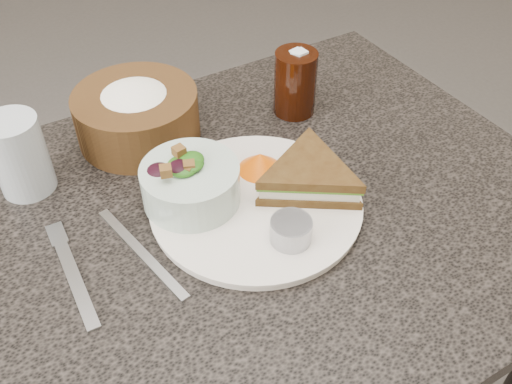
{
  "coord_description": "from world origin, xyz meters",
  "views": [
    {
      "loc": [
        -0.23,
        -0.49,
        1.31
      ],
      "look_at": [
        0.06,
        0.0,
        0.78
      ],
      "focal_mm": 40.0,
      "sensor_mm": 36.0,
      "label": 1
    }
  ],
  "objects_px": {
    "sandwich": "(309,176)",
    "cola_glass": "(295,80)",
    "water_glass": "(19,155)",
    "bread_basket": "(136,108)",
    "dining_table": "(230,366)",
    "dinner_plate": "(256,204)",
    "salad_bowl": "(190,178)",
    "dressing_ramekin": "(291,231)"
  },
  "relations": [
    {
      "from": "salad_bowl",
      "to": "bread_basket",
      "type": "relative_size",
      "value": 0.7
    },
    {
      "from": "water_glass",
      "to": "dressing_ramekin",
      "type": "bearing_deg",
      "value": -47.75
    },
    {
      "from": "dinner_plate",
      "to": "cola_glass",
      "type": "relative_size",
      "value": 2.42
    },
    {
      "from": "dining_table",
      "to": "salad_bowl",
      "type": "bearing_deg",
      "value": 109.91
    },
    {
      "from": "dressing_ramekin",
      "to": "bread_basket",
      "type": "bearing_deg",
      "value": 103.85
    },
    {
      "from": "cola_glass",
      "to": "water_glass",
      "type": "relative_size",
      "value": 1.03
    },
    {
      "from": "salad_bowl",
      "to": "bread_basket",
      "type": "xyz_separation_m",
      "value": [
        -0.0,
        0.19,
        0.0
      ]
    },
    {
      "from": "dressing_ramekin",
      "to": "bread_basket",
      "type": "relative_size",
      "value": 0.28
    },
    {
      "from": "sandwich",
      "to": "water_glass",
      "type": "relative_size",
      "value": 1.45
    },
    {
      "from": "dining_table",
      "to": "salad_bowl",
      "type": "height_order",
      "value": "salad_bowl"
    },
    {
      "from": "sandwich",
      "to": "cola_glass",
      "type": "height_order",
      "value": "cola_glass"
    },
    {
      "from": "dining_table",
      "to": "cola_glass",
      "type": "xyz_separation_m",
      "value": [
        0.23,
        0.17,
        0.44
      ]
    },
    {
      "from": "sandwich",
      "to": "salad_bowl",
      "type": "height_order",
      "value": "salad_bowl"
    },
    {
      "from": "dining_table",
      "to": "bread_basket",
      "type": "bearing_deg",
      "value": 94.95
    },
    {
      "from": "dinner_plate",
      "to": "dressing_ramekin",
      "type": "xyz_separation_m",
      "value": [
        0.0,
        -0.08,
        0.02
      ]
    },
    {
      "from": "dining_table",
      "to": "dinner_plate",
      "type": "bearing_deg",
      "value": 1.55
    },
    {
      "from": "sandwich",
      "to": "dressing_ramekin",
      "type": "height_order",
      "value": "sandwich"
    },
    {
      "from": "dining_table",
      "to": "bread_basket",
      "type": "height_order",
      "value": "bread_basket"
    },
    {
      "from": "salad_bowl",
      "to": "dining_table",
      "type": "bearing_deg",
      "value": -70.09
    },
    {
      "from": "dining_table",
      "to": "dinner_plate",
      "type": "distance_m",
      "value": 0.39
    },
    {
      "from": "sandwich",
      "to": "bread_basket",
      "type": "relative_size",
      "value": 0.88
    },
    {
      "from": "bread_basket",
      "to": "water_glass",
      "type": "bearing_deg",
      "value": -170.67
    },
    {
      "from": "salad_bowl",
      "to": "cola_glass",
      "type": "height_order",
      "value": "cola_glass"
    },
    {
      "from": "cola_glass",
      "to": "dressing_ramekin",
      "type": "bearing_deg",
      "value": -124.17
    },
    {
      "from": "dinner_plate",
      "to": "water_glass",
      "type": "xyz_separation_m",
      "value": [
        -0.26,
        0.21,
        0.05
      ]
    },
    {
      "from": "sandwich",
      "to": "cola_glass",
      "type": "distance_m",
      "value": 0.21
    },
    {
      "from": "dinner_plate",
      "to": "salad_bowl",
      "type": "relative_size",
      "value": 2.16
    },
    {
      "from": "dressing_ramekin",
      "to": "bread_basket",
      "type": "distance_m",
      "value": 0.33
    },
    {
      "from": "dining_table",
      "to": "water_glass",
      "type": "xyz_separation_m",
      "value": [
        -0.21,
        0.21,
        0.43
      ]
    },
    {
      "from": "dressing_ramekin",
      "to": "cola_glass",
      "type": "relative_size",
      "value": 0.45
    },
    {
      "from": "sandwich",
      "to": "water_glass",
      "type": "bearing_deg",
      "value": -179.44
    },
    {
      "from": "salad_bowl",
      "to": "cola_glass",
      "type": "relative_size",
      "value": 1.12
    },
    {
      "from": "dressing_ramekin",
      "to": "water_glass",
      "type": "bearing_deg",
      "value": 132.25
    },
    {
      "from": "salad_bowl",
      "to": "dressing_ramekin",
      "type": "height_order",
      "value": "salad_bowl"
    },
    {
      "from": "dining_table",
      "to": "sandwich",
      "type": "distance_m",
      "value": 0.43
    },
    {
      "from": "dining_table",
      "to": "bread_basket",
      "type": "relative_size",
      "value": 5.17
    },
    {
      "from": "sandwich",
      "to": "cola_glass",
      "type": "bearing_deg",
      "value": 95.75
    },
    {
      "from": "dining_table",
      "to": "water_glass",
      "type": "relative_size",
      "value": 8.53
    },
    {
      "from": "dining_table",
      "to": "water_glass",
      "type": "distance_m",
      "value": 0.52
    },
    {
      "from": "cola_glass",
      "to": "salad_bowl",
      "type": "bearing_deg",
      "value": -153.81
    },
    {
      "from": "salad_bowl",
      "to": "dressing_ramekin",
      "type": "relative_size",
      "value": 2.48
    },
    {
      "from": "dining_table",
      "to": "sandwich",
      "type": "height_order",
      "value": "sandwich"
    }
  ]
}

